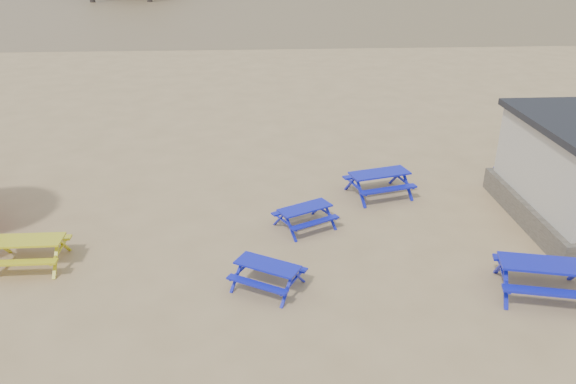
{
  "coord_description": "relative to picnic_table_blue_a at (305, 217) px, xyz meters",
  "views": [
    {
      "loc": [
        -1.07,
        -13.58,
        7.91
      ],
      "look_at": [
        -0.11,
        1.5,
        1.0
      ],
      "focal_mm": 35.0,
      "sensor_mm": 36.0,
      "label": 1
    }
  ],
  "objects": [
    {
      "name": "wet_sand",
      "position": [
        -0.37,
        53.87,
        -0.33
      ],
      "size": [
        400.0,
        400.0,
        0.0
      ],
      "primitive_type": "plane",
      "color": "olive",
      "rests_on": "ground"
    },
    {
      "name": "picnic_table_blue_d",
      "position": [
        -1.19,
        -3.06,
        -0.0
      ],
      "size": [
        2.02,
        1.91,
        0.67
      ],
      "rotation": [
        0.0,
        0.0,
        -0.53
      ],
      "color": "#011EB3",
      "rests_on": "ground"
    },
    {
      "name": "picnic_table_yellow",
      "position": [
        -7.4,
        -1.65,
        0.05
      ],
      "size": [
        1.85,
        1.49,
        0.78
      ],
      "rotation": [
        0.0,
        0.0,
        0.0
      ],
      "color": "#B8B213",
      "rests_on": "ground"
    },
    {
      "name": "picnic_table_blue_a",
      "position": [
        0.0,
        0.0,
        0.0
      ],
      "size": [
        2.0,
        1.87,
        0.67
      ],
      "rotation": [
        0.0,
        0.0,
        0.48
      ],
      "color": "#011EB3",
      "rests_on": "ground"
    },
    {
      "name": "ground",
      "position": [
        -0.37,
        -1.13,
        -0.33
      ],
      "size": [
        400.0,
        400.0,
        0.0
      ],
      "primitive_type": "plane",
      "color": "tan",
      "rests_on": "ground"
    },
    {
      "name": "picnic_table_blue_f",
      "position": [
        7.65,
        -1.03,
        0.05
      ],
      "size": [
        2.26,
        2.06,
        0.78
      ],
      "rotation": [
        0.0,
        0.0,
        0.37
      ],
      "color": "#011EB3",
      "rests_on": "ground"
    },
    {
      "name": "picnic_table_blue_c",
      "position": [
        7.61,
        2.43,
        0.02
      ],
      "size": [
        1.78,
        1.48,
        0.7
      ],
      "rotation": [
        0.0,
        0.0,
        0.09
      ],
      "color": "#011EB3",
      "rests_on": "ground"
    },
    {
      "name": "picnic_table_blue_b",
      "position": [
        2.66,
        2.12,
        0.08
      ],
      "size": [
        2.31,
        2.04,
        0.82
      ],
      "rotation": [
        0.0,
        0.0,
        0.26
      ],
      "color": "#011EB3",
      "rests_on": "ground"
    },
    {
      "name": "picnic_table_blue_e",
      "position": [
        5.36,
        -3.77,
        0.1
      ],
      "size": [
        2.4,
        2.1,
        0.87
      ],
      "rotation": [
        0.0,
        0.0,
        -0.24
      ],
      "color": "#011EB3",
      "rests_on": "ground"
    }
  ]
}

